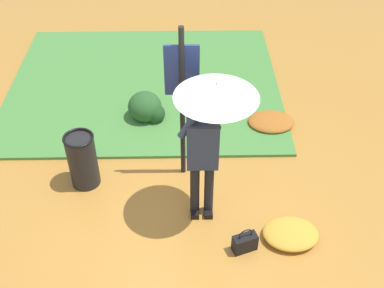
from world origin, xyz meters
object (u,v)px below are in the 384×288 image
(trash_bin, at_px, (82,160))
(info_sign_post, at_px, (182,88))
(handbag, at_px, (245,243))
(person_with_umbrella, at_px, (210,118))

(trash_bin, bearing_deg, info_sign_post, 8.56)
(handbag, bearing_deg, info_sign_post, 117.63)
(handbag, relative_size, trash_bin, 0.44)
(person_with_umbrella, bearing_deg, handbag, -56.32)
(person_with_umbrella, relative_size, handbag, 5.53)
(person_with_umbrella, height_order, handbag, person_with_umbrella)
(info_sign_post, distance_m, handbag, 2.08)
(info_sign_post, relative_size, handbag, 6.22)
(person_with_umbrella, xyz_separation_m, trash_bin, (-1.70, 0.58, -1.13))
(info_sign_post, xyz_separation_m, handbag, (0.75, -1.43, -1.32))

